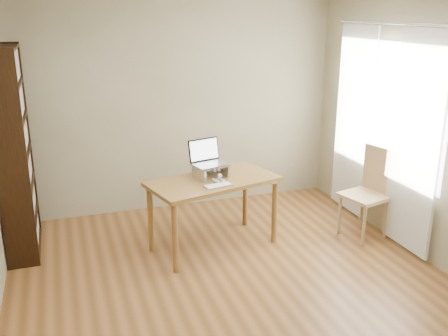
% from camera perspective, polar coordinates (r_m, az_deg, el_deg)
% --- Properties ---
extents(room, '(4.04, 4.54, 2.64)m').
position_cam_1_polar(room, '(4.07, 2.36, 1.80)').
color(room, brown).
rests_on(room, ground).
extents(bookshelf, '(0.30, 0.90, 2.10)m').
position_cam_1_polar(bookshelf, '(5.38, -22.85, 1.60)').
color(bookshelf, black).
rests_on(bookshelf, ground).
extents(curtains, '(0.03, 1.90, 2.25)m').
position_cam_1_polar(curtains, '(5.67, 17.58, 4.18)').
color(curtains, white).
rests_on(curtains, ground).
extents(desk, '(1.44, 0.97, 0.75)m').
position_cam_1_polar(desk, '(5.14, -1.21, -2.43)').
color(desk, brown).
rests_on(desk, ground).
extents(laptop_stand, '(0.32, 0.25, 0.13)m').
position_cam_1_polar(laptop_stand, '(5.16, -1.49, -0.17)').
color(laptop_stand, silver).
rests_on(laptop_stand, desk).
extents(laptop, '(0.40, 0.38, 0.25)m').
position_cam_1_polar(laptop, '(5.18, -1.70, 1.20)').
color(laptop, silver).
rests_on(laptop, laptop_stand).
extents(keyboard, '(0.30, 0.17, 0.02)m').
position_cam_1_polar(keyboard, '(4.90, -0.67, -2.04)').
color(keyboard, silver).
rests_on(keyboard, desk).
extents(coaster, '(0.09, 0.09, 0.01)m').
position_cam_1_polar(coaster, '(5.03, 5.72, -1.69)').
color(coaster, '#53371C').
rests_on(coaster, desk).
extents(cat, '(0.24, 0.48, 0.15)m').
position_cam_1_polar(cat, '(5.18, -1.90, -0.30)').
color(cat, '#4D423C').
rests_on(cat, desk).
extents(chair, '(0.53, 0.53, 0.99)m').
position_cam_1_polar(chair, '(5.67, 16.47, -2.38)').
color(chair, tan).
rests_on(chair, ground).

